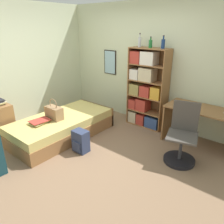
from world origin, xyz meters
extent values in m
plane|color=#84664C|center=(0.00, 0.00, 0.00)|extent=(14.00, 14.00, 0.00)
cube|color=beige|center=(0.00, 1.76, 1.30)|extent=(10.00, 0.06, 2.60)
cube|color=black|center=(-0.92, 1.72, 1.26)|extent=(0.36, 0.02, 0.58)
cube|color=#99C1D6|center=(-0.92, 1.71, 1.26)|extent=(0.32, 0.01, 0.54)
cube|color=beige|center=(-2.05, 0.00, 1.30)|extent=(0.06, 10.00, 2.60)
cube|color=olive|center=(-0.76, 0.00, 0.13)|extent=(1.02, 2.06, 0.25)
cube|color=tan|center=(-0.76, 0.00, 0.33)|extent=(0.99, 2.03, 0.16)
cube|color=olive|center=(-0.76, 1.01, 0.21)|extent=(1.02, 0.04, 0.42)
cube|color=#93704C|center=(-0.79, -0.13, 0.54)|extent=(0.36, 0.19, 0.24)
torus|color=#93704C|center=(-0.79, -0.13, 0.72)|extent=(0.21, 0.02, 0.21)
cube|color=beige|center=(-0.83, -0.45, 0.43)|extent=(0.25, 0.33, 0.02)
cube|color=#99894C|center=(-0.82, -0.44, 0.44)|extent=(0.29, 0.39, 0.01)
cube|color=gold|center=(-0.83, -0.45, 0.46)|extent=(0.25, 0.32, 0.01)
cube|color=#B2382D|center=(-0.82, -0.44, 0.47)|extent=(0.29, 0.37, 0.01)
cube|color=olive|center=(-0.13, 1.54, 0.85)|extent=(0.02, 0.36, 1.70)
cube|color=olive|center=(0.69, 1.54, 0.85)|extent=(0.02, 0.36, 1.70)
cube|color=olive|center=(0.28, 1.71, 0.85)|extent=(0.84, 0.01, 1.70)
cube|color=olive|center=(0.28, 1.54, 0.01)|extent=(0.80, 0.36, 0.02)
cube|color=olive|center=(0.28, 1.54, 0.34)|extent=(0.80, 0.36, 0.02)
cube|color=olive|center=(0.28, 1.54, 0.68)|extent=(0.80, 0.36, 0.02)
cube|color=olive|center=(0.28, 1.54, 1.02)|extent=(0.80, 0.36, 0.02)
cube|color=olive|center=(0.28, 1.54, 1.36)|extent=(0.80, 0.36, 0.02)
cube|color=olive|center=(0.28, 1.54, 1.69)|extent=(0.80, 0.36, 0.02)
cube|color=beige|center=(-0.01, 1.52, 0.15)|extent=(0.20, 0.27, 0.26)
cube|color=#B2382D|center=(0.21, 1.52, 0.13)|extent=(0.19, 0.27, 0.23)
cube|color=#334C84|center=(0.49, 1.52, 0.14)|extent=(0.30, 0.27, 0.24)
cube|color=#B2382D|center=(-0.02, 1.52, 0.46)|extent=(0.18, 0.27, 0.22)
cube|color=#B2382D|center=(0.21, 1.52, 0.48)|extent=(0.24, 0.27, 0.26)
cube|color=#99894C|center=(0.02, 1.52, 0.80)|extent=(0.24, 0.27, 0.24)
cube|color=#B2382D|center=(0.28, 1.52, 0.80)|extent=(0.23, 0.27, 0.23)
cube|color=gold|center=(0.53, 1.52, 0.81)|extent=(0.21, 0.27, 0.25)
cube|color=silver|center=(0.00, 1.52, 1.13)|extent=(0.21, 0.27, 0.22)
cube|color=beige|center=(0.27, 1.52, 1.16)|extent=(0.31, 0.27, 0.27)
cube|color=#B2382D|center=(0.01, 1.52, 1.49)|extent=(0.23, 0.27, 0.25)
cube|color=silver|center=(0.29, 1.52, 1.50)|extent=(0.30, 0.27, 0.26)
cylinder|color=#B7BCC1|center=(0.04, 1.51, 1.79)|extent=(0.07, 0.07, 0.19)
cylinder|color=#B7BCC1|center=(0.04, 1.51, 1.92)|extent=(0.03, 0.03, 0.06)
cylinder|color=#232328|center=(0.04, 1.51, 1.96)|extent=(0.03, 0.03, 0.02)
cylinder|color=#1E6B2D|center=(0.30, 1.51, 1.77)|extent=(0.07, 0.07, 0.15)
cylinder|color=#1E6B2D|center=(0.30, 1.51, 1.87)|extent=(0.03, 0.03, 0.05)
cylinder|color=#232328|center=(0.30, 1.51, 1.90)|extent=(0.03, 0.03, 0.02)
cylinder|color=navy|center=(0.55, 1.54, 1.78)|extent=(0.07, 0.07, 0.17)
cylinder|color=navy|center=(0.55, 1.54, 1.89)|extent=(0.03, 0.03, 0.05)
cylinder|color=#232328|center=(0.55, 1.54, 1.93)|extent=(0.03, 0.03, 0.02)
cube|color=olive|center=(1.54, 1.41, 0.72)|extent=(1.32, 0.62, 0.02)
cube|color=olive|center=(0.90, 1.41, 0.35)|extent=(0.03, 0.58, 0.70)
cylinder|color=black|center=(1.48, 0.64, 0.03)|extent=(0.51, 0.51, 0.06)
cylinder|color=#333338|center=(1.48, 0.64, 0.23)|extent=(0.05, 0.05, 0.46)
cube|color=#47423D|center=(1.48, 0.64, 0.48)|extent=(0.58, 0.58, 0.03)
cube|color=#47423D|center=(1.42, 0.85, 0.74)|extent=(0.41, 0.16, 0.50)
cube|color=#2D3856|center=(-0.03, -0.17, 0.20)|extent=(0.27, 0.20, 0.40)
cube|color=#2D3856|center=(-0.03, -0.28, 0.14)|extent=(0.19, 0.03, 0.18)
camera|label=1|loc=(2.57, -2.44, 2.13)|focal=35.00mm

